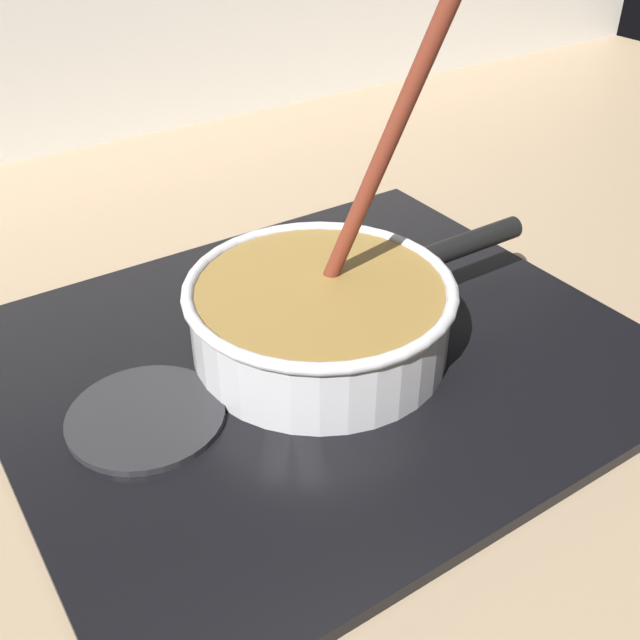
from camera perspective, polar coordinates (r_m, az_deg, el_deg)
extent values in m
cube|color=#9E8466|center=(0.64, 9.59, -10.03)|extent=(2.40, 1.60, 0.04)
cube|color=black|center=(0.69, 0.00, -2.73)|extent=(0.56, 0.48, 0.01)
torus|color=#592D0C|center=(0.68, 0.00, -2.06)|extent=(0.20, 0.20, 0.01)
cylinder|color=#262628|center=(0.63, -13.12, -7.17)|extent=(0.13, 0.13, 0.01)
cylinder|color=silver|center=(0.66, 0.00, 0.00)|extent=(0.23, 0.23, 0.07)
cylinder|color=olive|center=(0.66, 0.00, 0.29)|extent=(0.22, 0.22, 0.06)
torus|color=silver|center=(0.65, 0.00, 2.47)|extent=(0.24, 0.24, 0.01)
cylinder|color=black|center=(0.75, 11.32, 5.80)|extent=(0.12, 0.02, 0.02)
cylinder|color=#EDD88C|center=(0.69, -6.16, 3.54)|extent=(0.03, 0.03, 0.01)
cylinder|color=#E5CC7A|center=(0.65, 2.06, 1.64)|extent=(0.03, 0.03, 0.01)
cylinder|color=#E5CC7A|center=(0.59, 3.07, -2.37)|extent=(0.04, 0.04, 0.01)
cylinder|color=beige|center=(0.62, 0.69, -0.06)|extent=(0.03, 0.03, 0.01)
cylinder|color=#EDD88C|center=(0.69, 5.16, 3.59)|extent=(0.03, 0.03, 0.01)
cylinder|color=#EDD88C|center=(0.65, -4.61, 1.73)|extent=(0.03, 0.03, 0.01)
cylinder|color=beige|center=(0.65, 5.77, 1.53)|extent=(0.04, 0.04, 0.01)
cylinder|color=#EDD88C|center=(0.72, 0.01, 5.27)|extent=(0.03, 0.03, 0.01)
cylinder|color=maroon|center=(0.60, 4.75, 12.25)|extent=(0.07, 0.10, 0.27)
cube|color=brown|center=(0.67, 0.39, 2.47)|extent=(0.05, 0.05, 0.01)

